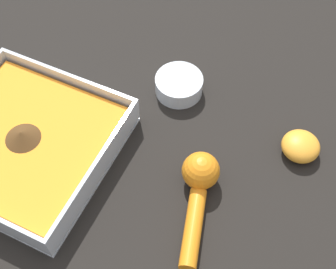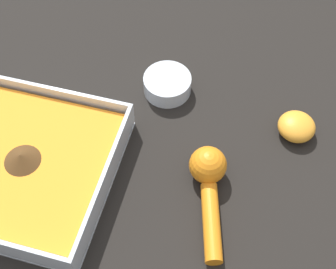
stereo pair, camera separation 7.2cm
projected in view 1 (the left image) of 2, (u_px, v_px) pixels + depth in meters
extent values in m
plane|color=black|center=(28.00, 158.00, 0.73)|extent=(4.00, 4.00, 0.00)
cube|color=silver|center=(29.00, 150.00, 0.73)|extent=(0.26, 0.26, 0.01)
cube|color=silver|center=(96.00, 172.00, 0.68)|extent=(0.26, 0.01, 0.05)
cube|color=silver|center=(69.00, 83.00, 0.78)|extent=(0.01, 0.25, 0.05)
cube|color=orange|center=(26.00, 143.00, 0.72)|extent=(0.24, 0.24, 0.03)
cone|color=#4C3319|center=(22.00, 135.00, 0.70)|extent=(0.05, 0.05, 0.02)
cylinder|color=silver|center=(179.00, 85.00, 0.79)|extent=(0.08, 0.08, 0.03)
cylinder|color=#4C3319|center=(179.00, 86.00, 0.79)|extent=(0.07, 0.07, 0.02)
sphere|color=orange|center=(201.00, 171.00, 0.69)|extent=(0.06, 0.06, 0.06)
cylinder|color=orange|center=(192.00, 230.00, 0.65)|extent=(0.12, 0.06, 0.02)
ellipsoid|color=orange|center=(301.00, 146.00, 0.72)|extent=(0.06, 0.06, 0.03)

